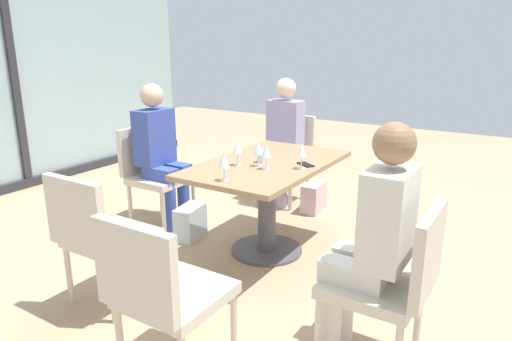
# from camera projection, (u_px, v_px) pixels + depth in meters

# --- Properties ---
(ground_plane) EXTENTS (12.00, 12.00, 0.00)m
(ground_plane) POSITION_uv_depth(u_px,v_px,m) (267.00, 251.00, 3.67)
(ground_plane) COLOR tan
(window_wall_backdrop) EXTENTS (4.98, 0.10, 2.70)m
(window_wall_backdrop) POSITION_uv_depth(u_px,v_px,m) (13.00, 79.00, 4.96)
(window_wall_backdrop) COLOR #9DB7BC
(window_wall_backdrop) RESTS_ON ground_plane
(dining_table_main) EXTENTS (1.34, 0.82, 0.73)m
(dining_table_main) POSITION_uv_depth(u_px,v_px,m) (267.00, 186.00, 3.52)
(dining_table_main) COLOR #997551
(dining_table_main) RESTS_ON ground_plane
(chair_far_right) EXTENTS (0.50, 0.46, 0.87)m
(chair_far_right) POSITION_uv_depth(u_px,v_px,m) (287.00, 153.00, 4.75)
(chair_far_right) COLOR beige
(chair_far_right) RESTS_ON ground_plane
(chair_near_window) EXTENTS (0.46, 0.51, 0.87)m
(chair_near_window) POSITION_uv_depth(u_px,v_px,m) (152.00, 169.00, 4.14)
(chair_near_window) COLOR beige
(chair_near_window) RESTS_ON ground_plane
(chair_front_left) EXTENTS (0.46, 0.50, 0.87)m
(chair_front_left) POSITION_uv_depth(u_px,v_px,m) (393.00, 277.00, 2.26)
(chair_front_left) COLOR beige
(chair_front_left) RESTS_ON ground_plane
(chair_side_end) EXTENTS (0.50, 0.46, 0.87)m
(chair_side_end) POSITION_uv_depth(u_px,v_px,m) (161.00, 289.00, 2.15)
(chair_side_end) COLOR beige
(chair_side_end) RESTS_ON ground_plane
(chair_far_left) EXTENTS (0.50, 0.46, 0.87)m
(chair_far_left) POSITION_uv_depth(u_px,v_px,m) (99.00, 232.00, 2.79)
(chair_far_left) COLOR beige
(chair_far_left) RESTS_ON ground_plane
(person_far_right) EXTENTS (0.39, 0.34, 1.26)m
(person_far_right) POSITION_uv_depth(u_px,v_px,m) (282.00, 135.00, 4.61)
(person_far_right) COLOR #9E93B7
(person_far_right) RESTS_ON ground_plane
(person_near_window) EXTENTS (0.34, 0.39, 1.26)m
(person_near_window) POSITION_uv_depth(u_px,v_px,m) (160.00, 149.00, 4.03)
(person_near_window) COLOR #384C9E
(person_near_window) RESTS_ON ground_plane
(person_front_left) EXTENTS (0.34, 0.39, 1.26)m
(person_front_left) POSITION_uv_depth(u_px,v_px,m) (374.00, 234.00, 2.26)
(person_front_left) COLOR silver
(person_front_left) RESTS_ON ground_plane
(wine_glass_0) EXTENTS (0.07, 0.07, 0.18)m
(wine_glass_0) POSITION_uv_depth(u_px,v_px,m) (266.00, 151.00, 3.25)
(wine_glass_0) COLOR silver
(wine_glass_0) RESTS_ON dining_table_main
(wine_glass_1) EXTENTS (0.07, 0.07, 0.18)m
(wine_glass_1) POSITION_uv_depth(u_px,v_px,m) (224.00, 161.00, 2.98)
(wine_glass_1) COLOR silver
(wine_glass_1) RESTS_ON dining_table_main
(wine_glass_2) EXTENTS (0.07, 0.07, 0.18)m
(wine_glass_2) POSITION_uv_depth(u_px,v_px,m) (302.00, 151.00, 3.26)
(wine_glass_2) COLOR silver
(wine_glass_2) RESTS_ON dining_table_main
(wine_glass_3) EXTENTS (0.07, 0.07, 0.18)m
(wine_glass_3) POSITION_uv_depth(u_px,v_px,m) (259.00, 148.00, 3.32)
(wine_glass_3) COLOR silver
(wine_glass_3) RESTS_ON dining_table_main
(wine_glass_4) EXTENTS (0.07, 0.07, 0.18)m
(wine_glass_4) POSITION_uv_depth(u_px,v_px,m) (237.00, 148.00, 3.35)
(wine_glass_4) COLOR silver
(wine_glass_4) RESTS_ON dining_table_main
(coffee_cup) EXTENTS (0.08, 0.08, 0.09)m
(coffee_cup) POSITION_uv_depth(u_px,v_px,m) (262.00, 156.00, 3.45)
(coffee_cup) COLOR white
(coffee_cup) RESTS_ON dining_table_main
(cell_phone_on_table) EXTENTS (0.14, 0.16, 0.01)m
(cell_phone_on_table) POSITION_uv_depth(u_px,v_px,m) (306.00, 164.00, 3.39)
(cell_phone_on_table) COLOR black
(cell_phone_on_table) RESTS_ON dining_table_main
(handbag_0) EXTENTS (0.31, 0.18, 0.28)m
(handbag_0) POSITION_uv_depth(u_px,v_px,m) (314.00, 197.00, 4.49)
(handbag_0) COLOR beige
(handbag_0) RESTS_ON ground_plane
(handbag_1) EXTENTS (0.32, 0.21, 0.28)m
(handbag_1) POSITION_uv_depth(u_px,v_px,m) (190.00, 222.00, 3.87)
(handbag_1) COLOR silver
(handbag_1) RESTS_ON ground_plane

